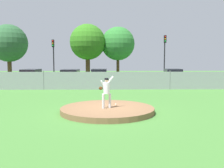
{
  "coord_description": "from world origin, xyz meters",
  "views": [
    {
      "loc": [
        -0.03,
        -13.15,
        2.79
      ],
      "look_at": [
        0.28,
        1.72,
        1.32
      ],
      "focal_mm": 41.09,
      "sensor_mm": 36.0,
      "label": 1
    }
  ],
  "objects_px": {
    "baseball": "(116,104)",
    "parked_car_burgundy": "(70,77)",
    "pitcher_youth": "(106,90)",
    "parked_car_charcoal": "(99,77)",
    "traffic_cone_orange": "(148,81)",
    "parked_car_slate": "(173,77)",
    "parked_car_red": "(31,78)",
    "traffic_light_far": "(165,50)",
    "traffic_light_near": "(53,53)"
  },
  "relations": [
    {
      "from": "parked_car_slate",
      "to": "parked_car_red",
      "type": "distance_m",
      "value": 15.19
    },
    {
      "from": "parked_car_red",
      "to": "parked_car_burgundy",
      "type": "relative_size",
      "value": 1.06
    },
    {
      "from": "parked_car_burgundy",
      "to": "traffic_cone_orange",
      "type": "height_order",
      "value": "parked_car_burgundy"
    },
    {
      "from": "parked_car_charcoal",
      "to": "parked_car_burgundy",
      "type": "distance_m",
      "value": 3.17
    },
    {
      "from": "baseball",
      "to": "pitcher_youth",
      "type": "bearing_deg",
      "value": -122.16
    },
    {
      "from": "baseball",
      "to": "traffic_light_far",
      "type": "bearing_deg",
      "value": 69.48
    },
    {
      "from": "pitcher_youth",
      "to": "traffic_light_near",
      "type": "xyz_separation_m",
      "value": [
        -6.48,
        18.57,
        2.25
      ]
    },
    {
      "from": "parked_car_red",
      "to": "traffic_cone_orange",
      "type": "distance_m",
      "value": 12.82
    },
    {
      "from": "baseball",
      "to": "parked_car_charcoal",
      "type": "xyz_separation_m",
      "value": [
        -1.31,
        14.03,
        0.49
      ]
    },
    {
      "from": "parked_car_burgundy",
      "to": "parked_car_slate",
      "type": "bearing_deg",
      "value": -2.74
    },
    {
      "from": "parked_car_burgundy",
      "to": "traffic_light_near",
      "type": "height_order",
      "value": "traffic_light_near"
    },
    {
      "from": "parked_car_burgundy",
      "to": "traffic_cone_orange",
      "type": "relative_size",
      "value": 7.64
    },
    {
      "from": "baseball",
      "to": "parked_car_burgundy",
      "type": "height_order",
      "value": "parked_car_burgundy"
    },
    {
      "from": "pitcher_youth",
      "to": "parked_car_charcoal",
      "type": "bearing_deg",
      "value": 93.06
    },
    {
      "from": "parked_car_slate",
      "to": "parked_car_charcoal",
      "type": "relative_size",
      "value": 0.99
    },
    {
      "from": "parked_car_red",
      "to": "parked_car_burgundy",
      "type": "distance_m",
      "value": 4.11
    },
    {
      "from": "parked_car_charcoal",
      "to": "traffic_cone_orange",
      "type": "bearing_deg",
      "value": 11.39
    },
    {
      "from": "parked_car_red",
      "to": "parked_car_slate",
      "type": "bearing_deg",
      "value": 0.97
    },
    {
      "from": "baseball",
      "to": "traffic_light_near",
      "type": "xyz_separation_m",
      "value": [
        -7.0,
        17.76,
        3.16
      ]
    },
    {
      "from": "traffic_light_far",
      "to": "traffic_cone_orange",
      "type": "bearing_deg",
      "value": -133.25
    },
    {
      "from": "traffic_cone_orange",
      "to": "traffic_light_far",
      "type": "bearing_deg",
      "value": 46.75
    },
    {
      "from": "pitcher_youth",
      "to": "parked_car_burgundy",
      "type": "relative_size",
      "value": 0.39
    },
    {
      "from": "parked_car_slate",
      "to": "traffic_light_far",
      "type": "distance_m",
      "value": 5.05
    },
    {
      "from": "baseball",
      "to": "traffic_light_far",
      "type": "distance_m",
      "value": 19.26
    },
    {
      "from": "baseball",
      "to": "traffic_light_near",
      "type": "bearing_deg",
      "value": 111.5
    },
    {
      "from": "parked_car_burgundy",
      "to": "traffic_cone_orange",
      "type": "distance_m",
      "value": 8.72
    },
    {
      "from": "pitcher_youth",
      "to": "parked_car_red",
      "type": "relative_size",
      "value": 0.37
    },
    {
      "from": "pitcher_youth",
      "to": "baseball",
      "type": "relative_size",
      "value": 22.3
    },
    {
      "from": "baseball",
      "to": "parked_car_charcoal",
      "type": "relative_size",
      "value": 0.02
    },
    {
      "from": "traffic_light_far",
      "to": "parked_car_burgundy",
      "type": "bearing_deg",
      "value": -162.38
    },
    {
      "from": "traffic_cone_orange",
      "to": "traffic_light_far",
      "type": "height_order",
      "value": "traffic_light_far"
    },
    {
      "from": "pitcher_youth",
      "to": "parked_car_slate",
      "type": "height_order",
      "value": "pitcher_youth"
    },
    {
      "from": "parked_car_burgundy",
      "to": "traffic_light_near",
      "type": "relative_size",
      "value": 0.82
    },
    {
      "from": "baseball",
      "to": "parked_car_burgundy",
      "type": "bearing_deg",
      "value": 107.46
    },
    {
      "from": "parked_car_red",
      "to": "traffic_light_near",
      "type": "relative_size",
      "value": 0.87
    },
    {
      "from": "baseball",
      "to": "parked_car_charcoal",
      "type": "height_order",
      "value": "parked_car_charcoal"
    },
    {
      "from": "pitcher_youth",
      "to": "traffic_cone_orange",
      "type": "distance_m",
      "value": 16.66
    },
    {
      "from": "parked_car_charcoal",
      "to": "traffic_light_far",
      "type": "xyz_separation_m",
      "value": [
        7.95,
        3.71,
        3.0
      ]
    },
    {
      "from": "parked_car_red",
      "to": "parked_car_burgundy",
      "type": "xyz_separation_m",
      "value": [
        4.03,
        0.79,
        -0.02
      ]
    },
    {
      "from": "pitcher_youth",
      "to": "traffic_light_near",
      "type": "bearing_deg",
      "value": 109.24
    },
    {
      "from": "baseball",
      "to": "traffic_light_near",
      "type": "height_order",
      "value": "traffic_light_near"
    },
    {
      "from": "traffic_light_near",
      "to": "traffic_light_far",
      "type": "bearing_deg",
      "value": -0.07
    },
    {
      "from": "pitcher_youth",
      "to": "parked_car_charcoal",
      "type": "relative_size",
      "value": 0.4
    },
    {
      "from": "parked_car_charcoal",
      "to": "traffic_cone_orange",
      "type": "xyz_separation_m",
      "value": [
        5.5,
        1.11,
        -0.54
      ]
    },
    {
      "from": "parked_car_slate",
      "to": "parked_car_burgundy",
      "type": "relative_size",
      "value": 0.98
    },
    {
      "from": "parked_car_red",
      "to": "traffic_cone_orange",
      "type": "height_order",
      "value": "parked_car_red"
    },
    {
      "from": "traffic_light_near",
      "to": "baseball",
      "type": "bearing_deg",
      "value": -68.5
    },
    {
      "from": "parked_car_charcoal",
      "to": "traffic_cone_orange",
      "type": "relative_size",
      "value": 7.57
    },
    {
      "from": "pitcher_youth",
      "to": "traffic_light_near",
      "type": "relative_size",
      "value": 0.32
    },
    {
      "from": "parked_car_slate",
      "to": "traffic_cone_orange",
      "type": "distance_m",
      "value": 2.94
    }
  ]
}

